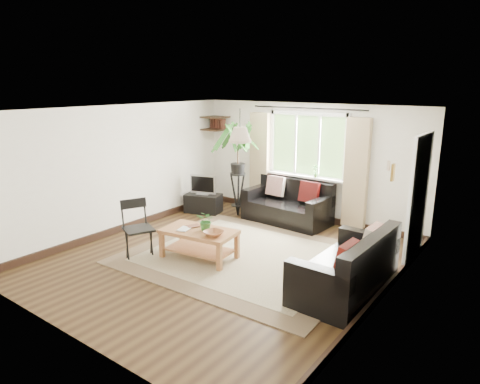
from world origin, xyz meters
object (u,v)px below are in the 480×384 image
Objects in this scene: tv_stand at (203,203)px; folding_chair at (139,230)px; coffee_table at (199,244)px; sofa_back at (287,203)px; sofa_right at (345,264)px; palm_stand at (238,170)px.

folding_chair reaches higher than tv_stand.
coffee_table is 1.01m from folding_chair.
tv_stand is at bearing -161.40° from sofa_back.
tv_stand is at bearing -111.11° from sofa_right.
tv_stand is 0.81× the size of folding_chair.
sofa_right reaches higher than tv_stand.
sofa_right is 0.88× the size of palm_stand.
sofa_back is at bearing 85.52° from coffee_table.
coffee_table is 2.55m from palm_stand.
coffee_table is 0.60× the size of palm_stand.
sofa_right reaches higher than coffee_table.
sofa_back is 1.26m from palm_stand.
coffee_table is (-0.19, -2.47, -0.16)m from sofa_back.
sofa_back is 1.84× the size of folding_chair.
palm_stand is (-1.09, -0.21, 0.59)m from sofa_back.
palm_stand is at bearing 26.16° from folding_chair.
folding_chair reaches higher than sofa_back.
tv_stand is 0.38× the size of palm_stand.
folding_chair reaches higher than coffee_table.
palm_stand is at bearing -165.79° from sofa_back.
sofa_right is 2.39m from coffee_table.
palm_stand reaches higher than sofa_right.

